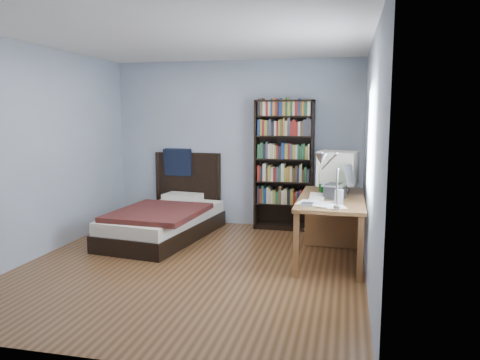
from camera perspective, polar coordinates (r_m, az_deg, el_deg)
The scene contains 14 objects.
room at distance 5.15m, azimuth -5.68°, elevation 3.00°, with size 4.20×4.24×2.50m.
desk at distance 6.12m, azimuth 11.18°, elevation -4.21°, with size 0.75×1.64×0.73m.
crt_monitor at distance 5.99m, azimuth 11.79°, elevation 1.37°, with size 0.52×0.48×0.52m.
laptop at distance 5.55m, azimuth 11.74°, elevation -1.05°, with size 0.39×0.37×0.39m.
desk_lamp at distance 4.45m, azimuth 10.19°, elevation 1.86°, with size 0.24×0.53×0.63m.
keyboard at distance 5.52m, azimuth 9.34°, elevation -2.04°, with size 0.17×0.43×0.03m, color beige.
speaker at distance 5.19m, azimuth 11.98°, elevation -2.03°, with size 0.08×0.08×0.16m, color gray.
soda_can at distance 5.82m, azimuth 9.93°, elevation -1.06°, with size 0.07×0.07×0.12m, color #083C12.
mouse at distance 5.92m, azimuth 11.27°, elevation -1.39°, with size 0.06×0.10×0.03m, color silver.
phone_silver at distance 5.36m, azimuth 8.48°, elevation -2.36°, with size 0.05×0.11×0.02m, color #B3B3B8.
phone_grey at distance 5.13m, azimuth 7.94°, elevation -2.84°, with size 0.04×0.09×0.02m, color gray.
external_drive at distance 5.06m, azimuth 8.23°, elevation -2.96°, with size 0.13×0.13×0.03m, color gray.
bookshelf at distance 6.90m, azimuth 5.39°, elevation 1.83°, with size 0.86×0.30×1.90m.
bed at distance 6.64m, azimuth -8.96°, elevation -4.62°, with size 1.26×2.14×1.16m.
Camera 1 is at (1.68, -4.86, 1.71)m, focal length 35.00 mm.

